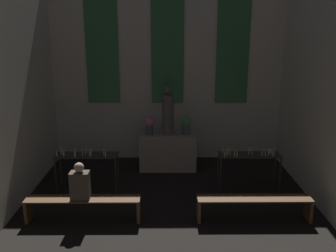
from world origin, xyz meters
TOP-DOWN VIEW (x-y plane):
  - wall_back at (0.00, 10.66)m, footprint 6.46×0.16m
  - altar at (0.00, 9.72)m, footprint 1.46×0.57m
  - statue at (0.00, 9.72)m, footprint 0.30×0.30m
  - flower_vase_left at (-0.47, 9.72)m, footprint 0.26×0.26m
  - flower_vase_right at (0.47, 9.72)m, footprint 0.26×0.26m
  - candle_rack_left at (-1.89, 8.58)m, footprint 1.42×0.46m
  - candle_rack_right at (1.87, 8.58)m, footprint 1.42×0.46m
  - pew_back_left at (-1.65, 7.03)m, footprint 2.20×0.36m
  - pew_back_right at (1.65, 7.03)m, footprint 2.20×0.36m
  - person_seated at (-1.69, 7.03)m, footprint 0.36×0.24m

SIDE VIEW (x-z plane):
  - pew_back_left at x=-1.65m, z-range 0.11..0.58m
  - pew_back_right at x=1.65m, z-range 0.11..0.58m
  - altar at x=0.00m, z-range 0.00..0.96m
  - candle_rack_left at x=-1.89m, z-range 0.21..1.22m
  - candle_rack_right at x=1.87m, z-range 0.21..1.22m
  - person_seated at x=-1.69m, z-range 0.42..1.15m
  - flower_vase_left at x=-0.47m, z-range 0.99..1.45m
  - flower_vase_right at x=0.47m, z-range 0.99..1.45m
  - statue at x=0.00m, z-range 0.91..2.15m
  - wall_back at x=0.00m, z-range 0.03..5.09m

